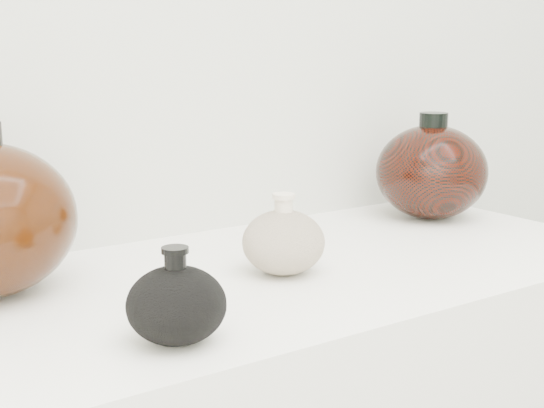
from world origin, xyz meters
TOP-DOWN VIEW (x-y plane):
  - black_gourd_vase at (-0.19, 0.79)m, footprint 0.13×0.13m
  - cream_gourd_vase at (0.05, 0.93)m, footprint 0.12×0.12m
  - right_round_pot at (0.46, 1.06)m, footprint 0.26×0.26m

SIDE VIEW (x-z plane):
  - black_gourd_vase at x=-0.19m, z-range 0.89..0.99m
  - cream_gourd_vase at x=0.05m, z-range 0.89..1.00m
  - right_round_pot at x=0.46m, z-range 0.89..1.08m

